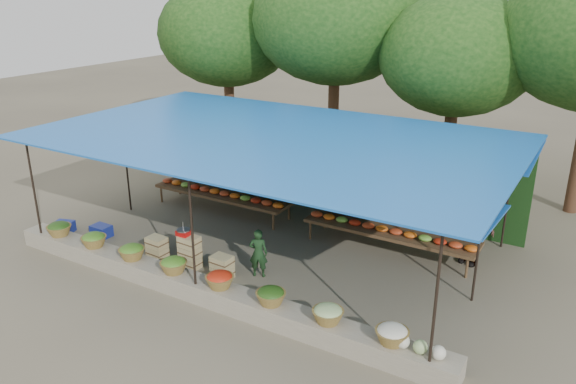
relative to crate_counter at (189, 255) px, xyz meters
The scene contains 16 objects.
ground 2.15m from the crate_counter, 59.50° to the left, with size 60.00×60.00×0.00m, color brown.
stone_curb 1.42m from the crate_counter, 40.37° to the right, with size 10.60×0.55×0.40m, color slate.
stall_canopy 3.22m from the crate_counter, 60.43° to the left, with size 10.80×6.60×2.82m.
produce_baskets 1.37m from the crate_counter, 43.14° to the right, with size 8.98×0.58×0.34m.
netting_backdrop 5.18m from the crate_counter, 77.78° to the left, with size 10.60×0.06×2.50m, color #1E4217.
tree_row 9.19m from the crate_counter, 78.70° to the left, with size 16.51×5.50×7.12m.
fruit_table_left 3.50m from the crate_counter, 113.92° to the left, with size 4.21×0.95×0.93m.
fruit_table_right 4.81m from the crate_counter, 41.58° to the left, with size 4.21×0.95×0.93m.
crate_counter is the anchor object (origin of this frame).
weighing_scale 0.55m from the crate_counter, behind, with size 0.30×0.30×0.32m.
vendor_seated 1.67m from the crate_counter, 16.29° to the left, with size 0.41×0.27×1.12m, color #183619.
customer_left 4.34m from the crate_counter, 106.89° to the left, with size 0.85×0.66×1.75m, color slate.
customer_mid 4.48m from the crate_counter, 63.00° to the left, with size 1.08×0.62×1.67m, color slate.
customer_right 6.45m from the crate_counter, 32.88° to the left, with size 1.03×0.43×1.75m, color slate.
blue_crate_front 4.07m from the crate_counter, behind, with size 0.47×0.34×0.28m, color navy.
blue_crate_back 3.02m from the crate_counter, behind, with size 0.49×0.36×0.30m, color navy.
Camera 1 is at (6.68, -10.46, 6.05)m, focal length 35.00 mm.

